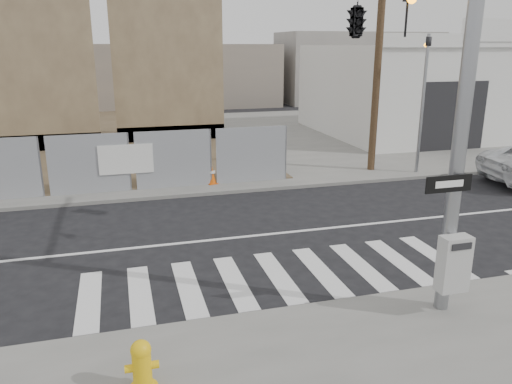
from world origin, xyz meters
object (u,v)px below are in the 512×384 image
object	(u,v)px
signal_pole	(385,52)
fire_hydrant	(142,366)
auto_shop	(430,89)
traffic_cone_d	(212,175)

from	to	relation	value
signal_pole	fire_hydrant	distance (m)	7.93
signal_pole	fire_hydrant	bearing A→B (deg)	-146.85
auto_shop	traffic_cone_d	size ratio (longest dim) A/B	17.88
signal_pole	auto_shop	size ratio (longest dim) A/B	0.58
signal_pole	auto_shop	world-z (taller)	signal_pole
fire_hydrant	traffic_cone_d	distance (m)	11.20
fire_hydrant	signal_pole	bearing A→B (deg)	34.38
auto_shop	fire_hydrant	xyz separation A→B (m)	(-17.10, -18.67, -2.02)
signal_pole	traffic_cone_d	bearing A→B (deg)	109.73
signal_pole	traffic_cone_d	world-z (taller)	signal_pole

